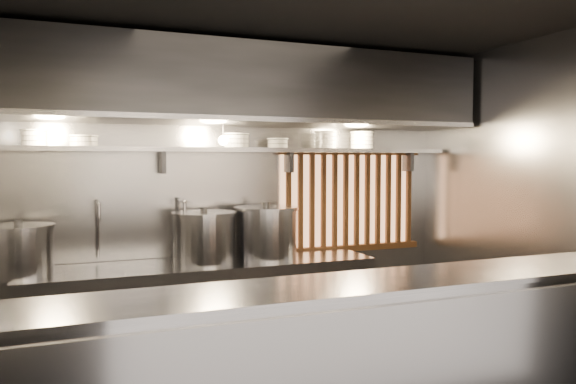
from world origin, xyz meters
TOP-DOWN VIEW (x-y plane):
  - ceiling at (0.00, 0.00)m, footprint 4.50×4.50m
  - wall_back at (0.00, 1.50)m, footprint 4.50×0.00m
  - wall_right at (2.25, 0.00)m, footprint 0.00×3.00m
  - cooking_bench at (-0.30, 1.13)m, footprint 3.00×0.70m
  - bowl_shelf at (0.00, 1.32)m, footprint 4.40×0.34m
  - exhaust_hood at (0.00, 1.10)m, footprint 4.40×0.81m
  - wood_screen at (1.30, 1.45)m, footprint 1.56×0.09m
  - faucet_left at (-1.15, 1.37)m, footprint 0.04×0.30m
  - faucet_right at (-0.45, 1.37)m, footprint 0.04×0.30m
  - pendant_bulb at (-0.10, 1.20)m, footprint 0.09×0.09m
  - stock_pot_left at (-1.74, 1.13)m, footprint 0.55×0.55m
  - stock_pot_mid at (-0.30, 1.13)m, footprint 0.71×0.71m
  - stock_pot_right at (0.28, 1.16)m, footprint 0.66×0.66m
  - bowl_stack_0 at (-1.62, 1.32)m, footprint 0.21×0.21m
  - bowl_stack_1 at (-1.25, 1.32)m, footprint 0.24×0.24m
  - bowl_stack_2 at (0.06, 1.32)m, footprint 0.24×0.24m
  - bowl_stack_3 at (0.46, 1.32)m, footprint 0.20×0.20m
  - bowl_stack_4 at (0.96, 1.32)m, footprint 0.22×0.22m
  - bowl_stack_5 at (1.36, 1.32)m, footprint 0.24×0.24m

SIDE VIEW (x-z plane):
  - cooking_bench at x=-0.30m, z-range 0.00..0.90m
  - stock_pot_left at x=-1.74m, z-range 0.88..1.31m
  - stock_pot_mid at x=-0.30m, z-range 0.88..1.36m
  - stock_pot_right at x=0.28m, z-range 0.88..1.39m
  - faucet_left at x=-1.15m, z-range 1.06..1.56m
  - faucet_right at x=-0.45m, z-range 1.06..1.56m
  - wood_screen at x=1.30m, z-range 0.86..1.90m
  - wall_back at x=0.00m, z-range -0.85..3.65m
  - wall_right at x=2.25m, z-range -0.10..2.90m
  - bowl_shelf at x=0.00m, z-range 1.86..1.90m
  - bowl_stack_1 at x=-1.25m, z-range 1.90..1.99m
  - bowl_stack_3 at x=0.46m, z-range 1.90..1.99m
  - pendant_bulb at x=-0.10m, z-range 1.87..2.05m
  - bowl_stack_2 at x=0.06m, z-range 1.90..2.03m
  - bowl_stack_0 at x=-1.62m, z-range 1.90..2.03m
  - bowl_stack_5 at x=1.36m, z-range 1.90..2.07m
  - bowl_stack_4 at x=0.96m, z-range 1.90..2.07m
  - exhaust_hood at x=0.00m, z-range 2.10..2.75m
  - ceiling at x=0.00m, z-range 2.80..2.80m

